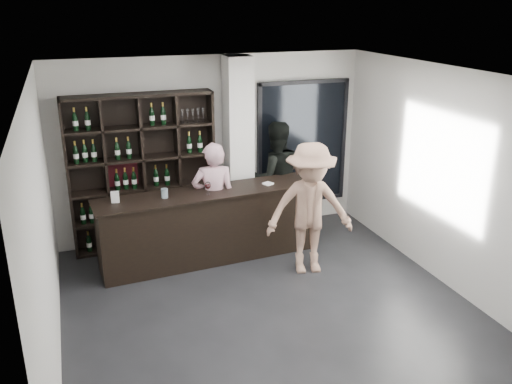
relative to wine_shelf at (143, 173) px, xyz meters
name	(u,v)px	position (x,y,z in m)	size (l,w,h in m)	color
floor	(274,315)	(1.15, -2.57, -1.20)	(5.00, 5.50, 0.01)	black
wine_shelf	(143,173)	(0.00, 0.00, 0.00)	(2.20, 0.35, 2.40)	black
structural_column	(239,150)	(1.50, -0.10, 0.25)	(0.40, 0.40, 2.90)	silver
glass_panel	(302,143)	(2.70, 0.12, 0.20)	(1.60, 0.08, 2.10)	black
tasting_counter	(209,226)	(0.80, -0.82, -0.66)	(3.26, 0.68, 1.07)	black
taster_pink	(214,201)	(0.91, -0.72, -0.32)	(0.64, 0.42, 1.77)	#CE9CA8
taster_black	(275,178)	(2.10, -0.17, -0.26)	(0.91, 0.71, 1.87)	black
customer	(310,209)	(2.04, -1.63, -0.26)	(1.22, 0.70, 1.89)	#99725E
wine_glass	(208,187)	(0.77, -0.93, -0.02)	(0.09, 0.09, 0.21)	white
spit_cup	(165,193)	(0.17, -0.85, -0.06)	(0.10, 0.10, 0.13)	silver
napkin_stack	(268,184)	(1.74, -0.79, -0.12)	(0.13, 0.13, 0.02)	white
card_stand	(115,197)	(-0.50, -0.82, -0.05)	(0.11, 0.05, 0.16)	white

